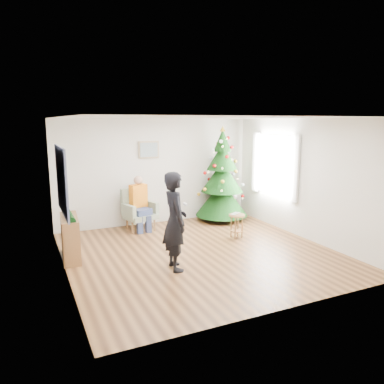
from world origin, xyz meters
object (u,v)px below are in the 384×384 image
standing_man (175,221)px  console (70,238)px  armchair (139,215)px  christmas_tree (222,178)px  stool (237,226)px

standing_man → console: 2.09m
console → armchair: bearing=41.2°
armchair → console: 2.16m
christmas_tree → armchair: (-2.21, 0.03, -0.74)m
standing_man → console: standing_man is taller
console → stool: bearing=0.3°
stool → standing_man: bearing=-150.8°
stool → standing_man: size_ratio=0.31×
christmas_tree → stool: size_ratio=4.59×
christmas_tree → armchair: 2.33m
christmas_tree → console: bearing=-162.2°
christmas_tree → stool: christmas_tree is taller
christmas_tree → stool: bearing=-106.9°
christmas_tree → console: (-3.94, -1.27, -0.69)m
standing_man → christmas_tree: bearing=-38.0°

